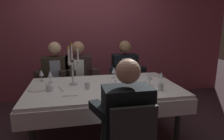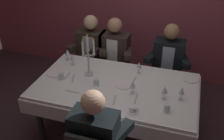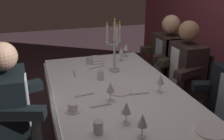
# 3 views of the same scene
# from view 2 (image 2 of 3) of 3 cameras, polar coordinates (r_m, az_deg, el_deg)

# --- Properties ---
(ground_plane) EXTENTS (12.00, 12.00, 0.00)m
(ground_plane) POSITION_cam_2_polar(r_m,az_deg,el_deg) (3.58, 0.72, -13.06)
(ground_plane) COLOR #3E2A30
(dining_table) EXTENTS (1.94, 1.14, 0.74)m
(dining_table) POSITION_cam_2_polar(r_m,az_deg,el_deg) (3.18, 0.79, -4.93)
(dining_table) COLOR white
(dining_table) RESTS_ON ground_plane
(candelabra) EXTENTS (0.15, 0.17, 0.55)m
(candelabra) POSITION_cam_2_polar(r_m,az_deg,el_deg) (3.20, -5.18, 2.68)
(candelabra) COLOR silver
(candelabra) RESTS_ON dining_table
(dinner_plate_0) EXTENTS (0.22, 0.22, 0.01)m
(dinner_plate_0) POSITION_cam_2_polar(r_m,az_deg,el_deg) (3.35, 16.63, -1.78)
(dinner_plate_0) COLOR white
(dinner_plate_0) RESTS_ON dining_table
(dinner_plate_1) EXTENTS (0.23, 0.23, 0.01)m
(dinner_plate_1) POSITION_cam_2_polar(r_m,az_deg,el_deg) (3.41, -12.22, -0.54)
(dinner_plate_1) COLOR white
(dinner_plate_1) RESTS_ON dining_table
(dinner_plate_2) EXTENTS (0.21, 0.21, 0.01)m
(dinner_plate_2) POSITION_cam_2_polar(r_m,az_deg,el_deg) (3.10, 2.58, -3.20)
(dinner_plate_2) COLOR white
(dinner_plate_2) RESTS_ON dining_table
(wine_glass_0) EXTENTS (0.07, 0.07, 0.16)m
(wine_glass_0) POSITION_cam_2_polar(r_m,az_deg,el_deg) (3.29, 5.92, 1.00)
(wine_glass_0) COLOR silver
(wine_glass_0) RESTS_ON dining_table
(wine_glass_1) EXTENTS (0.07, 0.07, 0.16)m
(wine_glass_1) POSITION_cam_2_polar(r_m,az_deg,el_deg) (2.91, 14.94, -4.32)
(wine_glass_1) COLOR silver
(wine_glass_1) RESTS_ON dining_table
(wine_glass_2) EXTENTS (0.07, 0.07, 0.16)m
(wine_glass_2) POSITION_cam_2_polar(r_m,az_deg,el_deg) (3.64, -9.68, 3.78)
(wine_glass_2) COLOR silver
(wine_glass_2) RESTS_ON dining_table
(wine_glass_3) EXTENTS (0.07, 0.07, 0.16)m
(wine_glass_3) POSITION_cam_2_polar(r_m,az_deg,el_deg) (2.88, 11.38, -4.24)
(wine_glass_3) COLOR silver
(wine_glass_3) RESTS_ON dining_table
(wine_glass_4) EXTENTS (0.07, 0.07, 0.16)m
(wine_glass_4) POSITION_cam_2_polar(r_m,az_deg,el_deg) (2.91, 4.55, -3.19)
(wine_glass_4) COLOR silver
(wine_glass_4) RESTS_ON dining_table
(wine_glass_5) EXTENTS (0.07, 0.07, 0.16)m
(wine_glass_5) POSITION_cam_2_polar(r_m,az_deg,el_deg) (3.51, -8.56, 2.81)
(wine_glass_5) COLOR silver
(wine_glass_5) RESTS_ON dining_table
(water_tumbler_0) EXTENTS (0.06, 0.06, 0.08)m
(water_tumbler_0) POSITION_cam_2_polar(r_m,az_deg,el_deg) (3.25, -10.95, -1.32)
(water_tumbler_0) COLOR silver
(water_tumbler_0) RESTS_ON dining_table
(water_tumbler_1) EXTENTS (0.07, 0.07, 0.09)m
(water_tumbler_1) POSITION_cam_2_polar(r_m,az_deg,el_deg) (2.75, 11.81, -8.03)
(water_tumbler_1) COLOR silver
(water_tumbler_1) RESTS_ON dining_table
(water_tumbler_2) EXTENTS (0.06, 0.06, 0.08)m
(water_tumbler_2) POSITION_cam_2_polar(r_m,az_deg,el_deg) (3.09, -3.43, -2.61)
(water_tumbler_2) COLOR silver
(water_tumbler_2) RESTS_ON dining_table
(coffee_cup_0) EXTENTS (0.13, 0.12, 0.06)m
(coffee_cup_0) POSITION_cam_2_polar(r_m,az_deg,el_deg) (2.71, 4.47, -8.53)
(coffee_cup_0) COLOR white
(coffee_cup_0) RESTS_ON dining_table
(spoon_0) EXTENTS (0.17, 0.03, 0.01)m
(spoon_0) POSITION_cam_2_polar(r_m,az_deg,el_deg) (3.02, -8.62, -4.69)
(spoon_0) COLOR #B7B7BC
(spoon_0) RESTS_ON dining_table
(spoon_1) EXTENTS (0.03, 0.17, 0.01)m
(spoon_1) POSITION_cam_2_polar(r_m,az_deg,el_deg) (3.20, 4.82, -2.20)
(spoon_1) COLOR #B7B7BC
(spoon_1) RESTS_ON dining_table
(spoon_2) EXTENTS (0.04, 0.17, 0.01)m
(spoon_2) POSITION_cam_2_polar(r_m,az_deg,el_deg) (2.87, 0.58, -6.46)
(spoon_2) COLOR #B7B7BC
(spoon_2) RESTS_ON dining_table
(spoon_3) EXTENTS (0.03, 0.17, 0.01)m
(spoon_3) POSITION_cam_2_polar(r_m,az_deg,el_deg) (2.89, 5.22, -6.29)
(spoon_3) COLOR #B7B7BC
(spoon_3) RESTS_ON dining_table
(knife_4) EXTENTS (0.08, 0.19, 0.01)m
(knife_4) POSITION_cam_2_polar(r_m,az_deg,el_deg) (3.26, -8.48, -1.85)
(knife_4) COLOR #B7B7BC
(knife_4) RESTS_ON dining_table
(spoon_5) EXTENTS (0.02, 0.17, 0.01)m
(spoon_5) POSITION_cam_2_polar(r_m,az_deg,el_deg) (3.32, -9.80, -1.31)
(spoon_5) COLOR #B7B7BC
(spoon_5) RESTS_ON dining_table
(seated_diner_0) EXTENTS (0.63, 0.48, 1.24)m
(seated_diner_0) POSITION_cam_2_polar(r_m,az_deg,el_deg) (4.04, -4.41, 5.01)
(seated_diner_0) COLOR #262827
(seated_diner_0) RESTS_ON ground_plane
(seated_diner_1) EXTENTS (0.63, 0.48, 1.24)m
(seated_diner_1) POSITION_cam_2_polar(r_m,az_deg,el_deg) (3.93, 0.61, 4.33)
(seated_diner_1) COLOR #262827
(seated_diner_1) RESTS_ON ground_plane
(seated_diner_2) EXTENTS (0.63, 0.48, 1.24)m
(seated_diner_2) POSITION_cam_2_polar(r_m,az_deg,el_deg) (2.45, -3.88, -14.48)
(seated_diner_2) COLOR #262827
(seated_diner_2) RESTS_ON ground_plane
(seated_diner_3) EXTENTS (0.63, 0.48, 1.24)m
(seated_diner_3) POSITION_cam_2_polar(r_m,az_deg,el_deg) (3.80, 12.23, 2.63)
(seated_diner_3) COLOR #262827
(seated_diner_3) RESTS_ON ground_plane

